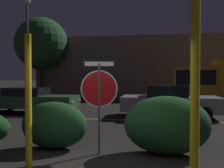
# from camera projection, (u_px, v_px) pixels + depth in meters

# --- Properties ---
(road_center_stripe) EXTENTS (32.41, 0.12, 0.01)m
(road_center_stripe) POSITION_uv_depth(u_px,v_px,m) (131.00, 120.00, 10.55)
(road_center_stripe) COLOR gold
(road_center_stripe) RESTS_ON ground_plane
(stop_sign) EXTENTS (0.85, 0.19, 2.23)m
(stop_sign) POSITION_uv_depth(u_px,v_px,m) (99.00, 89.00, 5.84)
(stop_sign) COLOR #4C4C51
(stop_sign) RESTS_ON ground_plane
(yellow_pole_left) EXTENTS (0.13, 0.13, 2.66)m
(yellow_pole_left) POSITION_uv_depth(u_px,v_px,m) (28.00, 102.00, 4.88)
(yellow_pole_left) COLOR yellow
(yellow_pole_left) RESTS_ON ground_plane
(yellow_pole_right) EXTENTS (0.16, 0.16, 3.51)m
(yellow_pole_right) POSITION_uv_depth(u_px,v_px,m) (195.00, 80.00, 4.35)
(yellow_pole_right) COLOR yellow
(yellow_pole_right) RESTS_ON ground_plane
(hedge_bush_1) EXTENTS (1.71, 0.89, 1.19)m
(hedge_bush_1) POSITION_uv_depth(u_px,v_px,m) (54.00, 125.00, 6.32)
(hedge_bush_1) COLOR #1E4C23
(hedge_bush_1) RESTS_ON ground_plane
(hedge_bush_2) EXTENTS (2.01, 1.10, 1.37)m
(hedge_bush_2) POSITION_uv_depth(u_px,v_px,m) (167.00, 125.00, 5.84)
(hedge_bush_2) COLOR #1E4C23
(hedge_bush_2) RESTS_ON ground_plane
(passing_car_1) EXTENTS (4.99, 1.91, 1.29)m
(passing_car_1) POSITION_uv_depth(u_px,v_px,m) (29.00, 100.00, 12.72)
(passing_car_1) COLOR #335B38
(passing_car_1) RESTS_ON ground_plane
(passing_car_2) EXTENTS (4.47, 2.08, 1.45)m
(passing_car_2) POSITION_uv_depth(u_px,v_px,m) (169.00, 101.00, 11.34)
(passing_car_2) COLOR #9E9EA3
(passing_car_2) RESTS_ON ground_plane
(street_lamp) EXTENTS (0.48, 0.48, 7.22)m
(street_lamp) POSITION_uv_depth(u_px,v_px,m) (27.00, 34.00, 16.91)
(street_lamp) COLOR #4C4C51
(street_lamp) RESTS_ON ground_plane
(tree_0) EXTENTS (4.65, 4.65, 7.11)m
(tree_0) POSITION_uv_depth(u_px,v_px,m) (42.00, 44.00, 22.10)
(tree_0) COLOR #422D1E
(tree_0) RESTS_ON ground_plane
(building_backdrop) EXTENTS (20.62, 3.55, 5.45)m
(building_backdrop) POSITION_uv_depth(u_px,v_px,m) (150.00, 67.00, 23.02)
(building_backdrop) COLOR #7A6B5B
(building_backdrop) RESTS_ON ground_plane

